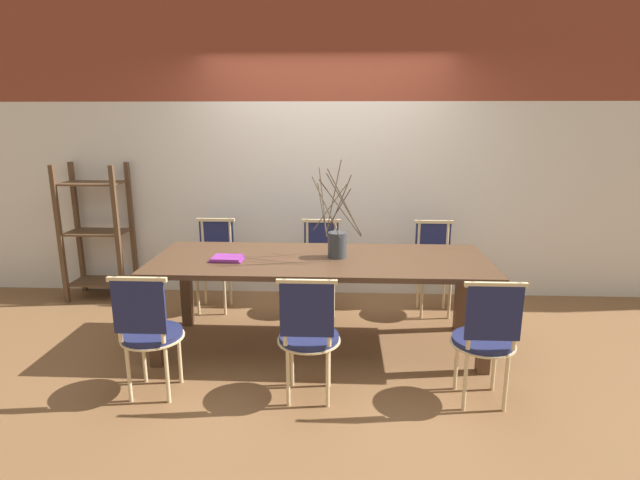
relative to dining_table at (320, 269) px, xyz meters
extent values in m
plane|color=brown|center=(0.00, 0.00, -0.68)|extent=(16.00, 16.00, 0.00)
cube|color=silver|center=(0.00, 1.36, 0.34)|extent=(12.00, 0.06, 2.03)
cube|color=brown|center=(0.00, 1.36, 1.94)|extent=(12.00, 0.06, 1.17)
cube|color=#4C3321|center=(0.00, 0.00, 0.07)|extent=(2.69, 1.00, 0.04)
cube|color=#4C3321|center=(-1.24, -0.39, -0.31)|extent=(0.09, 0.09, 0.73)
cube|color=#4C3321|center=(1.24, -0.39, -0.31)|extent=(0.09, 0.09, 0.73)
cube|color=#4C3321|center=(-1.24, 0.39, -0.31)|extent=(0.09, 0.09, 0.73)
cube|color=#4C3321|center=(1.24, 0.39, -0.31)|extent=(0.09, 0.09, 0.73)
cylinder|color=#1E234C|center=(-1.11, -0.77, -0.24)|extent=(0.40, 0.40, 0.04)
cylinder|color=beige|center=(-1.11, -0.77, -0.26)|extent=(0.42, 0.42, 0.01)
cylinder|color=beige|center=(-1.24, -0.64, -0.47)|extent=(0.03, 0.03, 0.42)
cylinder|color=beige|center=(-0.97, -0.64, -0.47)|extent=(0.03, 0.03, 0.42)
cylinder|color=beige|center=(-1.24, -0.91, -0.47)|extent=(0.03, 0.03, 0.42)
cylinder|color=beige|center=(-0.97, -0.91, -0.47)|extent=(0.03, 0.03, 0.42)
cylinder|color=beige|center=(-1.25, -0.95, 0.00)|extent=(0.03, 0.03, 0.44)
cylinder|color=beige|center=(-0.96, -0.95, 0.00)|extent=(0.03, 0.03, 0.44)
cube|color=#1E234C|center=(-1.11, -0.95, 0.02)|extent=(0.34, 0.02, 0.35)
cube|color=beige|center=(-1.11, -0.95, 0.20)|extent=(0.38, 0.03, 0.03)
cylinder|color=#1E234C|center=(-0.04, -0.77, -0.24)|extent=(0.40, 0.40, 0.04)
cylinder|color=beige|center=(-0.04, -0.77, -0.26)|extent=(0.42, 0.42, 0.01)
cylinder|color=beige|center=(-0.17, -0.64, -0.47)|extent=(0.03, 0.03, 0.42)
cylinder|color=beige|center=(0.09, -0.64, -0.47)|extent=(0.03, 0.03, 0.42)
cylinder|color=beige|center=(-0.17, -0.91, -0.47)|extent=(0.03, 0.03, 0.42)
cylinder|color=beige|center=(0.09, -0.91, -0.47)|extent=(0.03, 0.03, 0.42)
cylinder|color=beige|center=(-0.18, -0.95, 0.00)|extent=(0.03, 0.03, 0.44)
cylinder|color=beige|center=(0.10, -0.95, 0.00)|extent=(0.03, 0.03, 0.44)
cube|color=#1E234C|center=(-0.04, -0.95, 0.02)|extent=(0.34, 0.02, 0.35)
cube|color=beige|center=(-0.04, -0.95, 0.20)|extent=(0.38, 0.03, 0.03)
cylinder|color=#1E234C|center=(1.11, -0.77, -0.24)|extent=(0.40, 0.40, 0.04)
cylinder|color=beige|center=(1.11, -0.77, -0.26)|extent=(0.42, 0.42, 0.01)
cylinder|color=beige|center=(0.98, -0.64, -0.47)|extent=(0.03, 0.03, 0.42)
cylinder|color=beige|center=(1.24, -0.64, -0.47)|extent=(0.03, 0.03, 0.42)
cylinder|color=beige|center=(0.98, -0.91, -0.47)|extent=(0.03, 0.03, 0.42)
cylinder|color=beige|center=(1.24, -0.91, -0.47)|extent=(0.03, 0.03, 0.42)
cylinder|color=beige|center=(0.97, -0.95, 0.00)|extent=(0.03, 0.03, 0.44)
cylinder|color=beige|center=(1.25, -0.95, 0.00)|extent=(0.03, 0.03, 0.44)
cube|color=#1E234C|center=(1.11, -0.95, 0.02)|extent=(0.34, 0.02, 0.35)
cube|color=beige|center=(1.11, -0.95, 0.20)|extent=(0.38, 0.03, 0.03)
cylinder|color=#1E234C|center=(-1.08, 0.77, -0.24)|extent=(0.40, 0.40, 0.04)
cylinder|color=beige|center=(-1.08, 0.77, -0.26)|extent=(0.42, 0.42, 0.01)
cylinder|color=beige|center=(-0.95, 0.64, -0.47)|extent=(0.03, 0.03, 0.42)
cylinder|color=beige|center=(-1.21, 0.64, -0.47)|extent=(0.03, 0.03, 0.42)
cylinder|color=beige|center=(-0.95, 0.91, -0.47)|extent=(0.03, 0.03, 0.42)
cylinder|color=beige|center=(-1.21, 0.91, -0.47)|extent=(0.03, 0.03, 0.42)
cylinder|color=beige|center=(-0.94, 0.95, 0.00)|extent=(0.03, 0.03, 0.44)
cylinder|color=beige|center=(-1.22, 0.95, 0.00)|extent=(0.03, 0.03, 0.44)
cube|color=#1E234C|center=(-1.08, 0.95, 0.02)|extent=(0.34, 0.02, 0.35)
cube|color=beige|center=(-1.08, 0.95, 0.20)|extent=(0.38, 0.03, 0.03)
cylinder|color=#1E234C|center=(-0.03, 0.77, -0.24)|extent=(0.40, 0.40, 0.04)
cylinder|color=beige|center=(-0.03, 0.77, -0.26)|extent=(0.42, 0.42, 0.01)
cylinder|color=beige|center=(0.10, 0.64, -0.47)|extent=(0.03, 0.03, 0.42)
cylinder|color=beige|center=(-0.16, 0.64, -0.47)|extent=(0.03, 0.03, 0.42)
cylinder|color=beige|center=(0.10, 0.91, -0.47)|extent=(0.03, 0.03, 0.42)
cylinder|color=beige|center=(-0.16, 0.91, -0.47)|extent=(0.03, 0.03, 0.42)
cylinder|color=beige|center=(0.11, 0.95, 0.00)|extent=(0.03, 0.03, 0.44)
cylinder|color=beige|center=(-0.17, 0.95, 0.00)|extent=(0.03, 0.03, 0.44)
cube|color=#1E234C|center=(-0.03, 0.95, 0.02)|extent=(0.34, 0.02, 0.35)
cube|color=beige|center=(-0.03, 0.95, 0.20)|extent=(0.38, 0.03, 0.03)
cylinder|color=#1E234C|center=(1.07, 0.77, -0.24)|extent=(0.40, 0.40, 0.04)
cylinder|color=beige|center=(1.07, 0.77, -0.26)|extent=(0.42, 0.42, 0.01)
cylinder|color=beige|center=(1.20, 0.64, -0.47)|extent=(0.03, 0.03, 0.42)
cylinder|color=beige|center=(0.94, 0.64, -0.47)|extent=(0.03, 0.03, 0.42)
cylinder|color=beige|center=(1.20, 0.91, -0.47)|extent=(0.03, 0.03, 0.42)
cylinder|color=beige|center=(0.94, 0.91, -0.47)|extent=(0.03, 0.03, 0.42)
cylinder|color=beige|center=(1.21, 0.95, 0.00)|extent=(0.03, 0.03, 0.44)
cylinder|color=beige|center=(0.93, 0.95, 0.00)|extent=(0.03, 0.03, 0.44)
cube|color=#1E234C|center=(1.07, 0.95, 0.02)|extent=(0.34, 0.02, 0.35)
cube|color=beige|center=(1.07, 0.95, 0.20)|extent=(0.38, 0.03, 0.03)
cylinder|color=#33383D|center=(0.14, 0.03, 0.19)|extent=(0.15, 0.15, 0.21)
cylinder|color=#473828|center=(0.11, 0.09, 0.58)|extent=(0.12, 0.07, 0.57)
cylinder|color=#473828|center=(0.19, -0.10, 0.56)|extent=(0.27, 0.12, 0.53)
cylinder|color=#473828|center=(0.05, -0.08, 0.52)|extent=(0.23, 0.18, 0.45)
cylinder|color=#473828|center=(0.19, -0.10, 0.54)|extent=(0.28, 0.12, 0.50)
cylinder|color=#473828|center=(0.16, 0.12, 0.52)|extent=(0.18, 0.05, 0.45)
cylinder|color=#473828|center=(0.14, 0.13, 0.47)|extent=(0.20, 0.02, 0.34)
cylinder|color=#473828|center=(0.02, -0.01, 0.49)|extent=(0.09, 0.25, 0.39)
cylinder|color=#473828|center=(0.02, 0.00, 0.55)|extent=(0.08, 0.24, 0.51)
cylinder|color=#473828|center=(0.16, -0.13, 0.52)|extent=(0.33, 0.06, 0.45)
cylinder|color=#473828|center=(0.08, 0.17, 0.48)|extent=(0.28, 0.13, 0.37)
cube|color=#842D8C|center=(-0.73, -0.11, 0.09)|extent=(0.27, 0.17, 0.01)
cube|color=#842D8C|center=(-0.73, -0.10, 0.11)|extent=(0.23, 0.19, 0.02)
cube|color=#513823|center=(-2.67, 0.91, 0.03)|extent=(0.04, 0.04, 1.42)
cube|color=#513823|center=(-2.08, 0.91, 0.03)|extent=(0.04, 0.04, 1.42)
cube|color=#513823|center=(-2.67, 1.26, 0.03)|extent=(0.04, 0.04, 1.42)
cube|color=#513823|center=(-2.08, 1.26, 0.03)|extent=(0.04, 0.04, 1.42)
cube|color=#513823|center=(-2.37, 1.09, -0.51)|extent=(0.60, 0.35, 0.02)
cube|color=#513823|center=(-2.37, 1.09, 0.03)|extent=(0.60, 0.35, 0.02)
cube|color=#513823|center=(-2.37, 1.09, 0.54)|extent=(0.60, 0.35, 0.02)
camera|label=1|loc=(0.18, -3.86, 1.18)|focal=28.00mm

